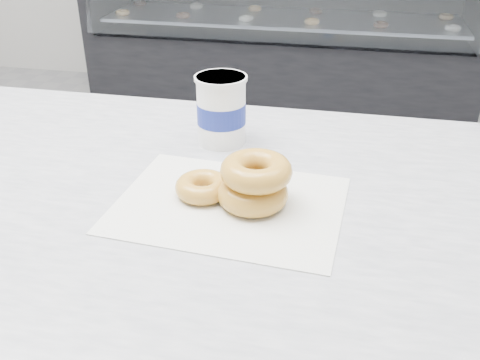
{
  "coord_description": "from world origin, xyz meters",
  "views": [
    {
      "loc": [
        0.44,
        -1.31,
        1.33
      ],
      "look_at": [
        0.29,
        -0.6,
        0.92
      ],
      "focal_mm": 40.0,
      "sensor_mm": 36.0,
      "label": 1
    }
  ],
  "objects_px": {
    "donut_stack": "(255,182)",
    "coffee_cup": "(221,109)",
    "donut_single": "(203,187)",
    "display_case": "(282,32)"
  },
  "relations": [
    {
      "from": "donut_stack",
      "to": "coffee_cup",
      "type": "bearing_deg",
      "value": 115.68
    },
    {
      "from": "donut_stack",
      "to": "coffee_cup",
      "type": "xyz_separation_m",
      "value": [
        -0.1,
        0.21,
        0.03
      ]
    },
    {
      "from": "display_case",
      "to": "coffee_cup",
      "type": "distance_m",
      "value": 2.59
    },
    {
      "from": "display_case",
      "to": "coffee_cup",
      "type": "xyz_separation_m",
      "value": [
        0.22,
        -2.54,
        0.47
      ]
    },
    {
      "from": "donut_single",
      "to": "coffee_cup",
      "type": "xyz_separation_m",
      "value": [
        -0.02,
        0.2,
        0.05
      ]
    },
    {
      "from": "coffee_cup",
      "to": "display_case",
      "type": "bearing_deg",
      "value": 97.51
    },
    {
      "from": "donut_single",
      "to": "coffee_cup",
      "type": "bearing_deg",
      "value": 95.16
    },
    {
      "from": "donut_single",
      "to": "display_case",
      "type": "bearing_deg",
      "value": 95.0
    },
    {
      "from": "coffee_cup",
      "to": "donut_stack",
      "type": "bearing_deg",
      "value": -61.8
    },
    {
      "from": "donut_single",
      "to": "coffee_cup",
      "type": "distance_m",
      "value": 0.21
    }
  ]
}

